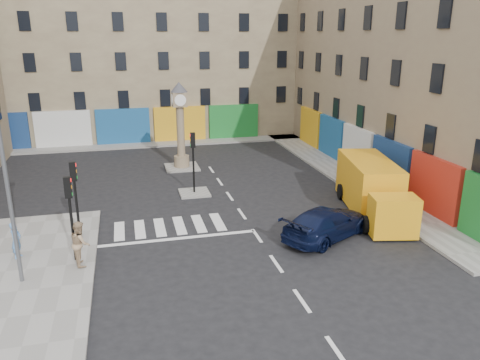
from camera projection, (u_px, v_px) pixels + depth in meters
name	position (u px, v px, depth m)	size (l,w,h in m)	color
ground	(263.00, 244.00, 21.81)	(120.00, 120.00, 0.00)	black
sidewalk_right	(340.00, 172.00, 33.06)	(2.60, 30.00, 0.15)	gray
sidewalk_far	(148.00, 144.00, 41.43)	(32.00, 2.40, 0.15)	gray
island_near	(194.00, 193.00, 28.74)	(1.80, 1.80, 0.12)	gray
island_far	(182.00, 167.00, 34.30)	(2.40, 2.40, 0.12)	gray
building_right	(432.00, 55.00, 32.16)	(10.00, 30.00, 16.00)	#857457
building_far	(139.00, 44.00, 44.30)	(32.00, 10.00, 17.00)	#978864
traffic_light_left_near	(70.00, 205.00, 19.30)	(0.28, 0.22, 3.70)	black
traffic_light_left_far	(75.00, 188.00, 21.52)	(0.28, 0.22, 3.70)	black
traffic_light_island	(193.00, 153.00, 27.99)	(0.28, 0.22, 3.70)	black
lamp_post	(4.00, 167.00, 16.92)	(0.50, 0.25, 8.30)	#595B60
clock_pillar	(180.00, 120.00, 33.26)	(1.20, 1.20, 6.10)	#857457
navy_sedan	(327.00, 223.00, 22.35)	(2.07, 5.10, 1.48)	black
yellow_van	(372.00, 188.00, 25.43)	(3.83, 7.86, 2.75)	orange
pedestrian_blue	(16.00, 240.00, 19.99)	(0.59, 0.39, 1.61)	#5383BF
pedestrian_tan	(80.00, 243.00, 19.35)	(0.93, 0.72, 1.91)	#9F8261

